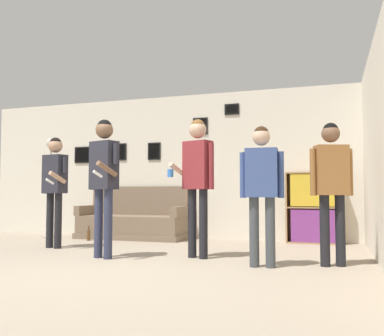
# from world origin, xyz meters

# --- Properties ---
(ground_plane) EXTENTS (20.00, 20.00, 0.00)m
(ground_plane) POSITION_xyz_m (0.00, 0.00, 0.00)
(ground_plane) COLOR gray
(wall_back) EXTENTS (8.66, 0.08, 2.70)m
(wall_back) POSITION_xyz_m (-0.01, 3.98, 1.35)
(wall_back) COLOR silver
(wall_back) RESTS_ON ground_plane
(wall_right) EXTENTS (0.06, 6.35, 2.70)m
(wall_right) POSITION_xyz_m (3.16, 1.98, 1.35)
(wall_right) COLOR silver
(wall_right) RESTS_ON ground_plane
(couch) EXTENTS (2.02, 0.80, 0.96)m
(couch) POSITION_xyz_m (-0.89, 3.57, 0.31)
(couch) COLOR #7A6651
(couch) RESTS_ON ground_plane
(bookshelf) EXTENTS (0.89, 0.30, 1.19)m
(bookshelf) POSITION_xyz_m (2.33, 3.76, 0.59)
(bookshelf) COLOR #A87F51
(bookshelf) RESTS_ON ground_plane
(floor_lamp) EXTENTS (0.28, 0.28, 1.89)m
(floor_lamp) POSITION_xyz_m (-2.47, 3.21, 1.26)
(floor_lamp) COLOR #ADA89E
(floor_lamp) RESTS_ON ground_plane
(person_player_foreground_left) EXTENTS (0.49, 0.53, 1.69)m
(person_player_foreground_left) POSITION_xyz_m (-1.42, 1.89, 1.04)
(person_player_foreground_left) COLOR black
(person_player_foreground_left) RESTS_ON ground_plane
(person_player_foreground_center) EXTENTS (0.48, 0.57, 1.79)m
(person_player_foreground_center) POSITION_xyz_m (-0.18, 1.21, 1.12)
(person_player_foreground_center) COLOR #2D334C
(person_player_foreground_center) RESTS_ON ground_plane
(person_watcher_holding_cup) EXTENTS (0.58, 0.40, 1.80)m
(person_watcher_holding_cup) POSITION_xyz_m (0.97, 1.60, 1.12)
(person_watcher_holding_cup) COLOR black
(person_watcher_holding_cup) RESTS_ON ground_plane
(person_spectator_near_bookshelf) EXTENTS (0.50, 0.22, 1.60)m
(person_spectator_near_bookshelf) POSITION_xyz_m (1.86, 1.17, 0.97)
(person_spectator_near_bookshelf) COLOR #3D4247
(person_spectator_near_bookshelf) RESTS_ON ground_plane
(person_spectator_far_right) EXTENTS (0.47, 0.31, 1.65)m
(person_spectator_far_right) POSITION_xyz_m (2.62, 1.49, 1.01)
(person_spectator_far_right) COLOR black
(person_spectator_far_right) RESTS_ON ground_plane
(bottle_on_floor) EXTENTS (0.06, 0.06, 0.26)m
(bottle_on_floor) POSITION_xyz_m (-1.47, 2.96, 0.10)
(bottle_on_floor) COLOR brown
(bottle_on_floor) RESTS_ON ground_plane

